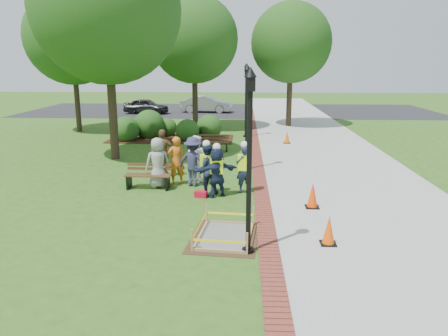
{
  "coord_description": "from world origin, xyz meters",
  "views": [
    {
      "loc": [
        1.11,
        -12.5,
        4.38
      ],
      "look_at": [
        0.5,
        1.2,
        1.0
      ],
      "focal_mm": 35.0,
      "sensor_mm": 36.0,
      "label": 1
    }
  ],
  "objects_px": {
    "wet_concrete_pad": "(225,229)",
    "bench_near": "(148,181)",
    "hivis_worker_c": "(207,167)",
    "lamp_near": "(249,149)",
    "hivis_worker_b": "(244,167)",
    "cone_front": "(329,231)",
    "hivis_worker_a": "(217,170)"
  },
  "relations": [
    {
      "from": "hivis_worker_c",
      "to": "lamp_near",
      "type": "bearing_deg",
      "value": -73.67
    },
    {
      "from": "cone_front",
      "to": "hivis_worker_a",
      "type": "height_order",
      "value": "hivis_worker_a"
    },
    {
      "from": "hivis_worker_c",
      "to": "hivis_worker_a",
      "type": "bearing_deg",
      "value": -40.26
    },
    {
      "from": "wet_concrete_pad",
      "to": "hivis_worker_b",
      "type": "xyz_separation_m",
      "value": [
        0.48,
        3.93,
        0.65
      ]
    },
    {
      "from": "cone_front",
      "to": "lamp_near",
      "type": "relative_size",
      "value": 0.18
    },
    {
      "from": "bench_near",
      "to": "hivis_worker_a",
      "type": "relative_size",
      "value": 0.9
    },
    {
      "from": "cone_front",
      "to": "hivis_worker_b",
      "type": "relative_size",
      "value": 0.42
    },
    {
      "from": "wet_concrete_pad",
      "to": "cone_front",
      "type": "relative_size",
      "value": 3.26
    },
    {
      "from": "hivis_worker_b",
      "to": "hivis_worker_a",
      "type": "bearing_deg",
      "value": -151.17
    },
    {
      "from": "wet_concrete_pad",
      "to": "bench_near",
      "type": "distance_m",
      "value": 5.12
    },
    {
      "from": "wet_concrete_pad",
      "to": "lamp_near",
      "type": "distance_m",
      "value": 2.48
    },
    {
      "from": "wet_concrete_pad",
      "to": "hivis_worker_a",
      "type": "distance_m",
      "value": 3.52
    },
    {
      "from": "lamp_near",
      "to": "hivis_worker_c",
      "type": "distance_m",
      "value": 5.05
    },
    {
      "from": "wet_concrete_pad",
      "to": "hivis_worker_c",
      "type": "distance_m",
      "value": 3.88
    },
    {
      "from": "wet_concrete_pad",
      "to": "hivis_worker_c",
      "type": "bearing_deg",
      "value": 101.68
    },
    {
      "from": "cone_front",
      "to": "hivis_worker_a",
      "type": "xyz_separation_m",
      "value": [
        -2.95,
        3.78,
        0.53
      ]
    },
    {
      "from": "bench_near",
      "to": "lamp_near",
      "type": "height_order",
      "value": "lamp_near"
    },
    {
      "from": "cone_front",
      "to": "lamp_near",
      "type": "height_order",
      "value": "lamp_near"
    },
    {
      "from": "hivis_worker_c",
      "to": "bench_near",
      "type": "bearing_deg",
      "value": 166.54
    },
    {
      "from": "lamp_near",
      "to": "hivis_worker_c",
      "type": "height_order",
      "value": "lamp_near"
    },
    {
      "from": "bench_near",
      "to": "hivis_worker_b",
      "type": "relative_size",
      "value": 0.91
    },
    {
      "from": "hivis_worker_b",
      "to": "hivis_worker_c",
      "type": "relative_size",
      "value": 0.97
    },
    {
      "from": "wet_concrete_pad",
      "to": "cone_front",
      "type": "xyz_separation_m",
      "value": [
        2.54,
        -0.35,
        0.13
      ]
    },
    {
      "from": "bench_near",
      "to": "hivis_worker_b",
      "type": "bearing_deg",
      "value": -5.38
    },
    {
      "from": "wet_concrete_pad",
      "to": "hivis_worker_b",
      "type": "height_order",
      "value": "hivis_worker_b"
    },
    {
      "from": "bench_near",
      "to": "cone_front",
      "type": "height_order",
      "value": "bench_near"
    },
    {
      "from": "cone_front",
      "to": "lamp_near",
      "type": "distance_m",
      "value": 2.93
    },
    {
      "from": "wet_concrete_pad",
      "to": "hivis_worker_b",
      "type": "bearing_deg",
      "value": 83.07
    },
    {
      "from": "cone_front",
      "to": "hivis_worker_b",
      "type": "height_order",
      "value": "hivis_worker_b"
    },
    {
      "from": "wet_concrete_pad",
      "to": "hivis_worker_c",
      "type": "xyz_separation_m",
      "value": [
        -0.77,
        3.74,
        0.68
      ]
    },
    {
      "from": "lamp_near",
      "to": "hivis_worker_a",
      "type": "height_order",
      "value": "lamp_near"
    },
    {
      "from": "lamp_near",
      "to": "hivis_worker_a",
      "type": "xyz_separation_m",
      "value": [
        -0.99,
        4.3,
        -1.58
      ]
    }
  ]
}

